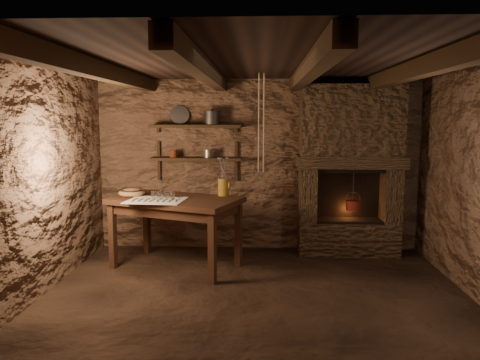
{
  "coord_description": "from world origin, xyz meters",
  "views": [
    {
      "loc": [
        0.05,
        -4.59,
        1.86
      ],
      "look_at": [
        -0.2,
        0.9,
        1.13
      ],
      "focal_mm": 35.0,
      "sensor_mm": 36.0,
      "label": 1
    }
  ],
  "objects_px": {
    "wooden_bowl": "(132,193)",
    "iron_stockpot": "(212,119)",
    "red_pot": "(353,204)",
    "work_table": "(176,230)",
    "stoneware_jug": "(224,179)"
  },
  "relations": [
    {
      "from": "stoneware_jug",
      "to": "wooden_bowl",
      "type": "bearing_deg",
      "value": 168.59
    },
    {
      "from": "work_table",
      "to": "iron_stockpot",
      "type": "bearing_deg",
      "value": 84.6
    },
    {
      "from": "iron_stockpot",
      "to": "wooden_bowl",
      "type": "bearing_deg",
      "value": -146.04
    },
    {
      "from": "iron_stockpot",
      "to": "red_pot",
      "type": "relative_size",
      "value": 0.41
    },
    {
      "from": "iron_stockpot",
      "to": "red_pot",
      "type": "distance_m",
      "value": 2.25
    },
    {
      "from": "stoneware_jug",
      "to": "wooden_bowl",
      "type": "xyz_separation_m",
      "value": [
        -1.16,
        -0.09,
        -0.17
      ]
    },
    {
      "from": "wooden_bowl",
      "to": "red_pot",
      "type": "height_order",
      "value": "red_pot"
    },
    {
      "from": "iron_stockpot",
      "to": "red_pot",
      "type": "xyz_separation_m",
      "value": [
        1.92,
        -0.12,
        -1.16
      ]
    },
    {
      "from": "stoneware_jug",
      "to": "work_table",
      "type": "bearing_deg",
      "value": -176.27
    },
    {
      "from": "wooden_bowl",
      "to": "iron_stockpot",
      "type": "height_order",
      "value": "iron_stockpot"
    },
    {
      "from": "wooden_bowl",
      "to": "iron_stockpot",
      "type": "relative_size",
      "value": 1.49
    },
    {
      "from": "work_table",
      "to": "red_pot",
      "type": "distance_m",
      "value": 2.4
    },
    {
      "from": "stoneware_jug",
      "to": "red_pot",
      "type": "relative_size",
      "value": 0.92
    },
    {
      "from": "work_table",
      "to": "red_pot",
      "type": "relative_size",
      "value": 3.25
    },
    {
      "from": "red_pot",
      "to": "iron_stockpot",
      "type": "bearing_deg",
      "value": 176.43
    }
  ]
}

